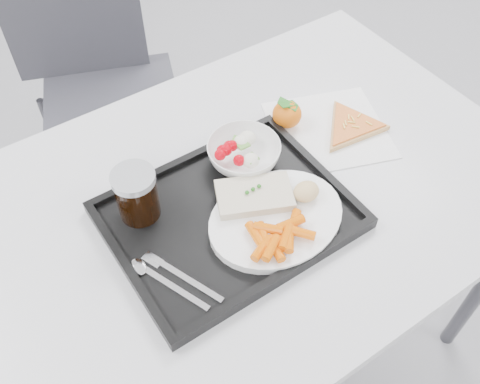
# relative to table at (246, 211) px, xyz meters

# --- Properties ---
(table) EXTENTS (1.20, 0.80, 0.75)m
(table) POSITION_rel_table_xyz_m (0.00, 0.00, 0.00)
(table) COLOR silver
(table) RESTS_ON ground
(chair) EXTENTS (0.54, 0.55, 0.93)m
(chair) POSITION_rel_table_xyz_m (-0.01, 0.81, -0.15)
(chair) COLOR #313138
(chair) RESTS_ON ground
(tray) EXTENTS (0.45, 0.35, 0.03)m
(tray) POSITION_rel_table_xyz_m (-0.07, -0.04, 0.08)
(tray) COLOR black
(tray) RESTS_ON table
(dinner_plate) EXTENTS (0.27, 0.27, 0.02)m
(dinner_plate) POSITION_rel_table_xyz_m (-0.00, -0.10, 0.09)
(dinner_plate) COLOR white
(dinner_plate) RESTS_ON tray
(fish_fillet) EXTENTS (0.17, 0.14, 0.03)m
(fish_fillet) POSITION_rel_table_xyz_m (-0.01, -0.04, 0.11)
(fish_fillet) COLOR beige
(fish_fillet) RESTS_ON dinner_plate
(bread_roll) EXTENTS (0.06, 0.06, 0.03)m
(bread_roll) POSITION_rel_table_xyz_m (0.07, -0.10, 0.12)
(bread_roll) COLOR #D2B481
(bread_roll) RESTS_ON dinner_plate
(salad_bowl) EXTENTS (0.15, 0.15, 0.05)m
(salad_bowl) POSITION_rel_table_xyz_m (0.04, 0.06, 0.11)
(salad_bowl) COLOR white
(salad_bowl) RESTS_ON tray
(cola_glass) EXTENTS (0.08, 0.08, 0.11)m
(cola_glass) POSITION_rel_table_xyz_m (-0.21, 0.06, 0.14)
(cola_glass) COLOR black
(cola_glass) RESTS_ON tray
(cutlery) EXTENTS (0.11, 0.17, 0.01)m
(cutlery) POSITION_rel_table_xyz_m (-0.24, -0.09, 0.08)
(cutlery) COLOR silver
(cutlery) RESTS_ON tray
(napkin) EXTENTS (0.32, 0.31, 0.00)m
(napkin) POSITION_rel_table_xyz_m (0.25, 0.04, 0.07)
(napkin) COLOR white
(napkin) RESTS_ON table
(tangerine) EXTENTS (0.08, 0.08, 0.07)m
(tangerine) POSITION_rel_table_xyz_m (0.18, 0.11, 0.10)
(tangerine) COLOR orange
(tangerine) RESTS_ON napkin
(pizza_slice) EXTENTS (0.24, 0.24, 0.02)m
(pizza_slice) POSITION_rel_table_xyz_m (0.30, 0.02, 0.08)
(pizza_slice) COLOR #E19660
(pizza_slice) RESTS_ON napkin
(carrot_pile) EXTENTS (0.14, 0.10, 0.03)m
(carrot_pile) POSITION_rel_table_xyz_m (-0.03, -0.15, 0.11)
(carrot_pile) COLOR #E15D05
(carrot_pile) RESTS_ON dinner_plate
(salad_contents) EXTENTS (0.10, 0.09, 0.03)m
(salad_contents) POSITION_rel_table_xyz_m (0.03, 0.07, 0.12)
(salad_contents) COLOR #B3000B
(salad_contents) RESTS_ON salad_bowl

